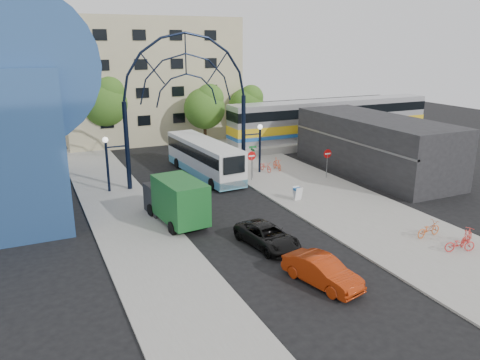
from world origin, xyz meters
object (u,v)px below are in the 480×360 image
city_bus (204,157)px  tree_north_c (247,104)px  black_suv (267,236)px  do_not_enter_sign (327,156)px  gateway_arch (186,78)px  bike_far_c (429,229)px  bike_far_a (460,244)px  tree_north_a (206,106)px  train_car (332,118)px  red_sedan (322,271)px  tree_north_b (105,101)px  bike_near_a (266,166)px  stop_sign (252,159)px  bike_near_b (277,164)px  green_truck (175,200)px  sandwich_board (298,192)px  bike_far_b (467,237)px  street_name_sign (253,155)px

city_bus → tree_north_c: bearing=46.7°
black_suv → do_not_enter_sign: bearing=33.6°
gateway_arch → bike_far_c: bearing=-61.9°
gateway_arch → bike_far_a: bearing=-64.8°
tree_north_a → bike_far_c: bearing=-84.1°
train_car → city_bus: 19.27m
black_suv → red_sedan: size_ratio=1.07×
tree_north_b → bike_near_a: size_ratio=4.64×
tree_north_a → red_sedan: tree_north_a is taller
bike_far_a → bike_far_c: bike_far_c is taller
city_bus → stop_sign: bearing=-54.3°
bike_near_b → bike_near_a: bearing=-173.7°
city_bus → bike_far_a: (7.21, -20.91, -1.04)m
tree_north_b → city_bus: 15.95m
city_bus → black_suv: 15.70m
stop_sign → green_truck: 10.58m
sandwich_board → bike_near_a: 8.19m
train_car → bike_far_c: bearing=-113.4°
do_not_enter_sign → tree_north_b: size_ratio=0.31×
city_bus → bike_far_b: size_ratio=6.82×
black_suv → bike_far_a: (9.24, -5.38, -0.05)m
do_not_enter_sign → sandwich_board: (-5.40, -4.02, -1.23)m
train_car → bike_near_b: train_car is taller
sandwich_board → bike_far_b: size_ratio=0.59×
tree_north_a → bike_near_a: tree_north_a is taller
sandwich_board → black_suv: bearing=-133.7°
stop_sign → tree_north_b: 20.18m
black_suv → bike_far_b: bearing=-33.9°
street_name_sign → tree_north_c: bearing=65.7°
sandwich_board → tree_north_a: bearing=88.5°
street_name_sign → red_sedan: street_name_sign is taller
train_car → gateway_arch: bearing=-158.2°
sandwich_board → street_name_sign: bearing=93.5°
do_not_enter_sign → sandwich_board: do_not_enter_sign is taller
stop_sign → train_car: size_ratio=0.10×
tree_north_b → black_suv: bearing=-82.9°
black_suv → red_sedan: (0.31, -5.02, 0.07)m
red_sedan → bike_far_c: (8.95, 1.92, -0.10)m
sandwich_board → tree_north_c: size_ratio=0.15×
sandwich_board → bike_near_a: bearing=78.6°
street_name_sign → sandwich_board: street_name_sign is taller
bike_far_c → black_suv: bearing=67.3°
tree_north_c → bike_near_b: size_ratio=3.66×
tree_north_b → tree_north_a: bearing=-21.8°
stop_sign → sandwich_board: (0.80, -6.02, -1.25)m
gateway_arch → green_truck: size_ratio=2.17×
green_truck → black_suv: (3.64, -5.83, -0.90)m
city_bus → gateway_arch: bearing=-145.1°
stop_sign → bike_far_c: bearing=-74.0°
street_name_sign → black_suv: street_name_sign is taller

